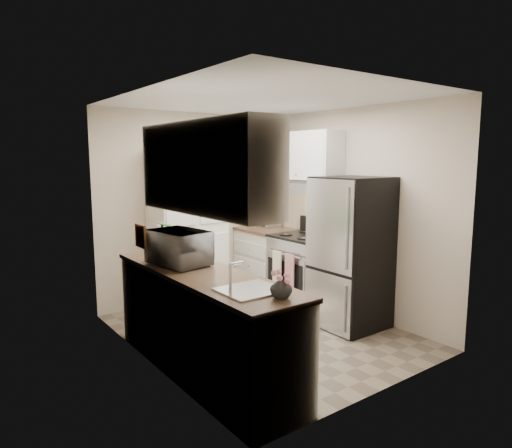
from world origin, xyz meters
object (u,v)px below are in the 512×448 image
object	(u,v)px
refrigerator	(351,252)
wine_bottle	(162,241)
microwave	(179,248)
electric_range	(304,270)
pantry_cabinet	(188,230)
toaster_oven	(266,220)

from	to	relation	value
refrigerator	wine_bottle	world-z (taller)	refrigerator
microwave	electric_range	bearing A→B (deg)	-86.49
pantry_cabinet	electric_range	distance (m)	1.58
pantry_cabinet	refrigerator	size ratio (longest dim) A/B	1.18
wine_bottle	pantry_cabinet	bearing A→B (deg)	49.33
microwave	refrigerator	bearing A→B (deg)	-109.34
electric_range	wine_bottle	world-z (taller)	wine_bottle
refrigerator	wine_bottle	bearing A→B (deg)	156.11
wine_bottle	toaster_oven	distance (m)	2.22
pantry_cabinet	wine_bottle	xyz separation A→B (m)	(-0.76, -0.88, 0.06)
refrigerator	microwave	size ratio (longest dim) A/B	2.93
refrigerator	microwave	world-z (taller)	refrigerator
electric_range	wine_bottle	distance (m)	2.02
toaster_oven	electric_range	bearing A→B (deg)	-105.92
electric_range	microwave	world-z (taller)	microwave
refrigerator	toaster_oven	world-z (taller)	refrigerator
pantry_cabinet	wine_bottle	bearing A→B (deg)	-130.67
microwave	toaster_oven	bearing A→B (deg)	-65.48
microwave	pantry_cabinet	bearing A→B (deg)	-39.96
electric_range	toaster_oven	size ratio (longest dim) A/B	3.14
wine_bottle	toaster_oven	bearing A→B (deg)	23.98
wine_bottle	toaster_oven	xyz separation A→B (m)	(2.03, 0.90, -0.04)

